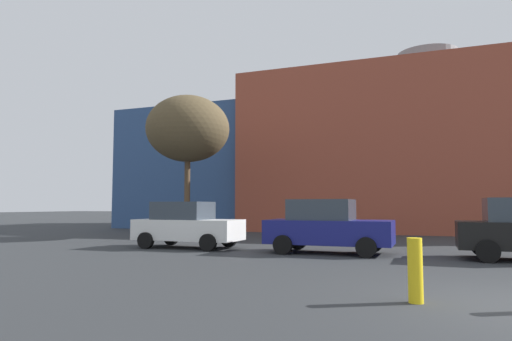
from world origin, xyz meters
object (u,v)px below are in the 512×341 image
parked_car_1 (327,226)px  bare_tree_0 (188,129)px  parked_car_0 (187,225)px  bollard_yellow_1 (415,270)px

parked_car_1 → bare_tree_0: (-8.16, 4.85, 4.58)m
parked_car_0 → bollard_yellow_1: size_ratio=3.80×
parked_car_1 → bare_tree_0: 10.54m
bare_tree_0 → parked_car_0: bearing=-60.1°
bare_tree_0 → parked_car_1: bearing=-30.7°
parked_car_0 → bare_tree_0: bare_tree_0 is taller
parked_car_0 → parked_car_1: (5.37, 0.00, 0.03)m
parked_car_0 → parked_car_1: size_ratio=0.97×
parked_car_0 → bollard_yellow_1: parked_car_0 is taller
parked_car_0 → parked_car_1: parked_car_1 is taller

